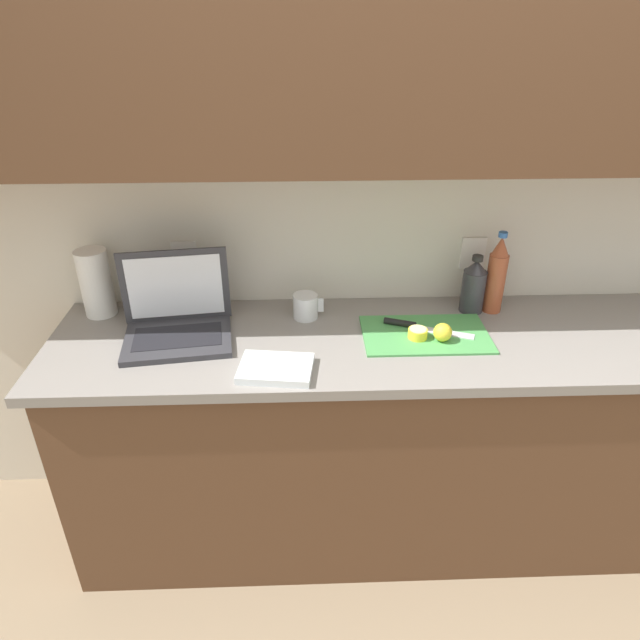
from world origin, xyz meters
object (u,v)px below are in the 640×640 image
object	(u,v)px
laptop	(177,317)
lemon_half_cut	(418,333)
knife	(412,326)
paper_towel_roll	(96,283)
measuring_cup	(306,306)
bottle_oil_tall	(474,286)
bottle_green_soda	(496,276)
cutting_board	(425,334)
lemon_whole_beside	(443,332)

from	to	relation	value
laptop	lemon_half_cut	distance (m)	0.80
knife	paper_towel_roll	bearing A→B (deg)	-167.10
measuring_cup	paper_towel_roll	size ratio (longest dim) A/B	0.44
measuring_cup	knife	bearing A→B (deg)	-15.75
lemon_half_cut	paper_towel_roll	world-z (taller)	paper_towel_roll
knife	paper_towel_roll	size ratio (longest dim) A/B	1.22
knife	lemon_half_cut	bearing A→B (deg)	-64.77
bottle_oil_tall	knife	bearing A→B (deg)	-151.00
knife	bottle_green_soda	size ratio (longest dim) A/B	0.99
laptop	bottle_oil_tall	xyz separation A→B (m)	(1.03, 0.13, 0.03)
measuring_cup	bottle_oil_tall	bearing A→B (deg)	2.75
laptop	knife	world-z (taller)	laptop
bottle_green_soda	measuring_cup	xyz separation A→B (m)	(-0.68, -0.03, -0.09)
laptop	lemon_half_cut	xyz separation A→B (m)	(0.80, -0.07, -0.04)
paper_towel_roll	bottle_oil_tall	bearing A→B (deg)	-1.18
cutting_board	lemon_whole_beside	xyz separation A→B (m)	(0.04, -0.05, 0.03)
cutting_board	bottle_oil_tall	world-z (taller)	bottle_oil_tall
lemon_half_cut	paper_towel_roll	size ratio (longest dim) A/B	0.26
knife	bottle_green_soda	world-z (taller)	bottle_green_soda
lemon_half_cut	measuring_cup	bearing A→B (deg)	155.29
knife	bottle_oil_tall	bearing A→B (deg)	50.13
lemon_half_cut	lemon_whole_beside	size ratio (longest dim) A/B	1.05
cutting_board	lemon_half_cut	size ratio (longest dim) A/B	6.59
lemon_half_cut	bottle_green_soda	size ratio (longest dim) A/B	0.21
knife	bottle_green_soda	distance (m)	0.36
bottle_green_soda	cutting_board	bearing A→B (deg)	-148.08
lemon_half_cut	cutting_board	bearing A→B (deg)	39.34
bottle_oil_tall	bottle_green_soda	bearing A→B (deg)	0.00
paper_towel_roll	cutting_board	bearing A→B (deg)	-9.92
measuring_cup	paper_towel_roll	world-z (taller)	paper_towel_roll
lemon_half_cut	bottle_green_soda	distance (m)	0.38
bottle_oil_tall	measuring_cup	bearing A→B (deg)	-177.25
knife	paper_towel_roll	xyz separation A→B (m)	(-1.10, 0.16, 0.11)
laptop	bottle_oil_tall	bearing A→B (deg)	-0.19
bottle_green_soda	bottle_oil_tall	distance (m)	0.09
cutting_board	paper_towel_roll	xyz separation A→B (m)	(-1.14, 0.20, 0.12)
knife	lemon_whole_beside	distance (m)	0.12
laptop	lemon_half_cut	size ratio (longest dim) A/B	5.97
laptop	bottle_green_soda	xyz separation A→B (m)	(1.11, 0.13, 0.07)
measuring_cup	laptop	bearing A→B (deg)	-166.87
lemon_whole_beside	paper_towel_roll	size ratio (longest dim) A/B	0.25
knife	measuring_cup	world-z (taller)	measuring_cup
knife	measuring_cup	bearing A→B (deg)	-174.62
lemon_half_cut	lemon_whole_beside	bearing A→B (deg)	-14.46
laptop	bottle_oil_tall	distance (m)	1.04
cutting_board	lemon_half_cut	xyz separation A→B (m)	(-0.03, -0.03, 0.02)
knife	lemon_half_cut	size ratio (longest dim) A/B	4.62
cutting_board	lemon_whole_beside	world-z (taller)	lemon_whole_beside
laptop	measuring_cup	world-z (taller)	laptop
laptop	cutting_board	xyz separation A→B (m)	(0.83, -0.04, -0.06)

